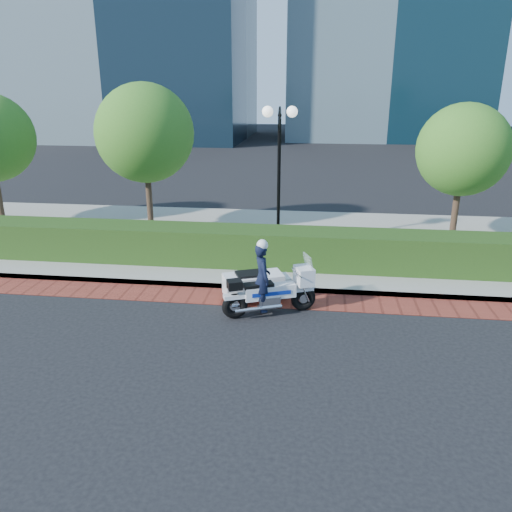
# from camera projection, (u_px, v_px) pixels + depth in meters

# --- Properties ---
(ground) EXTENTS (120.00, 120.00, 0.00)m
(ground) POSITION_uv_depth(u_px,v_px,m) (211.00, 325.00, 10.79)
(ground) COLOR black
(ground) RESTS_ON ground
(brick_strip) EXTENTS (60.00, 1.00, 0.01)m
(brick_strip) POSITION_uv_depth(u_px,v_px,m) (224.00, 297.00, 12.20)
(brick_strip) COLOR maroon
(brick_strip) RESTS_ON ground
(sidewalk) EXTENTS (60.00, 8.00, 0.15)m
(sidewalk) POSITION_uv_depth(u_px,v_px,m) (250.00, 241.00, 16.40)
(sidewalk) COLOR gray
(sidewalk) RESTS_ON ground
(hedge_main) EXTENTS (18.00, 1.20, 1.00)m
(hedge_main) POSITION_uv_depth(u_px,v_px,m) (238.00, 246.00, 13.96)
(hedge_main) COLOR black
(hedge_main) RESTS_ON sidewalk
(lamppost) EXTENTS (1.02, 0.70, 4.21)m
(lamppost) POSITION_uv_depth(u_px,v_px,m) (279.00, 156.00, 14.60)
(lamppost) COLOR black
(lamppost) RESTS_ON sidewalk
(tree_b) EXTENTS (3.20, 3.20, 4.89)m
(tree_b) POSITION_uv_depth(u_px,v_px,m) (145.00, 133.00, 16.20)
(tree_b) COLOR #332319
(tree_b) RESTS_ON sidewalk
(tree_c) EXTENTS (2.80, 2.80, 4.30)m
(tree_c) POSITION_uv_depth(u_px,v_px,m) (463.00, 150.00, 15.13)
(tree_c) COLOR #332319
(tree_c) RESTS_ON sidewalk
(police_motorcycle) EXTENTS (2.26, 1.69, 1.78)m
(police_motorcycle) POSITION_uv_depth(u_px,v_px,m) (262.00, 284.00, 11.36)
(police_motorcycle) COLOR black
(police_motorcycle) RESTS_ON ground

